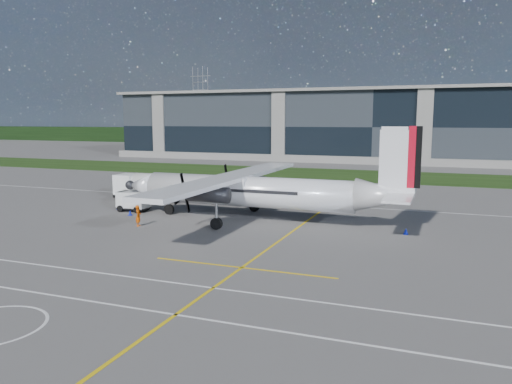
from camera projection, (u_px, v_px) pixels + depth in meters
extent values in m
plane|color=#555250|center=(342.00, 181.00, 74.19)|extent=(400.00, 400.00, 0.00)
cube|color=black|center=(352.00, 175.00, 81.58)|extent=(400.00, 18.00, 0.04)
cube|color=black|center=(379.00, 127.00, 110.07)|extent=(120.00, 20.00, 15.00)
cube|color=black|center=(402.00, 138.00, 166.15)|extent=(400.00, 6.00, 6.00)
cube|color=yellow|center=(309.00, 219.00, 45.41)|extent=(0.20, 70.00, 0.01)
cube|color=white|center=(122.00, 306.00, 24.30)|extent=(90.00, 0.15, 0.01)
imported|color=#F25907|center=(138.00, 214.00, 42.50)|extent=(0.78, 0.96, 2.07)
cone|color=#0B1BBF|center=(119.00, 207.00, 50.52)|extent=(0.36, 0.36, 0.50)
cone|color=#0B1BBF|center=(130.00, 213.00, 47.36)|extent=(0.36, 0.36, 0.50)
cone|color=#0B1BBF|center=(406.00, 231.00, 39.52)|extent=(0.36, 0.36, 0.50)
cone|color=#0B1BBF|center=(288.00, 194.00, 59.11)|extent=(0.36, 0.36, 0.50)
cone|color=#0B1BBF|center=(144.00, 206.00, 50.79)|extent=(0.36, 0.36, 0.50)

